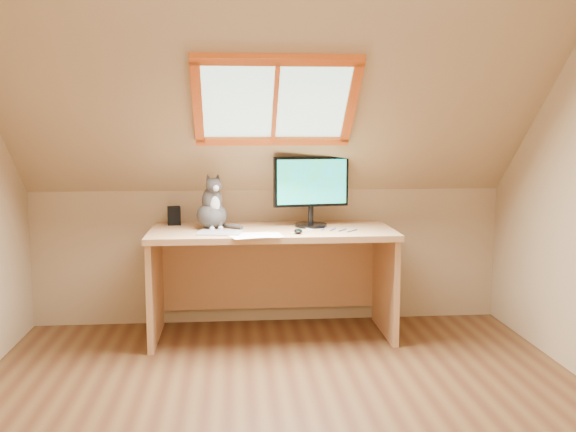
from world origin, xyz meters
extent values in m
plane|color=brown|center=(0.00, 0.00, 0.00)|extent=(3.50, 3.50, 0.00)
cube|color=tan|center=(0.00, -1.75, 1.20)|extent=(3.50, 0.02, 2.40)
cube|color=tan|center=(0.00, 1.75, 0.50)|extent=(3.50, 0.02, 1.00)
cube|color=tan|center=(0.00, 0.97, 1.70)|extent=(3.50, 1.56, 1.41)
cube|color=#B2E0CC|center=(0.00, 1.05, 1.63)|extent=(0.90, 0.53, 0.48)
cube|color=#DB5D14|center=(0.00, 1.05, 1.63)|extent=(1.02, 0.64, 0.59)
cube|color=tan|center=(0.00, 1.38, 0.74)|extent=(1.68, 0.73, 0.04)
cube|color=tan|center=(-0.81, 1.38, 0.36)|extent=(0.04, 0.66, 0.72)
cube|color=tan|center=(0.81, 1.38, 0.36)|extent=(0.04, 0.66, 0.72)
cube|color=tan|center=(0.00, 1.72, 0.36)|extent=(1.58, 0.03, 0.51)
cylinder|color=black|center=(0.28, 1.46, 0.78)|extent=(0.23, 0.23, 0.02)
cylinder|color=black|center=(0.28, 1.46, 0.85)|extent=(0.04, 0.04, 0.12)
cube|color=black|center=(0.28, 1.46, 1.09)|extent=(0.54, 0.12, 0.35)
cube|color=#0A96D2|center=(0.28, 1.43, 1.09)|extent=(0.49, 0.08, 0.31)
ellipsoid|color=#4A4541|center=(-0.42, 1.43, 0.86)|extent=(0.28, 0.31, 0.18)
ellipsoid|color=#4A4541|center=(-0.41, 1.42, 0.96)|extent=(0.18, 0.18, 0.20)
ellipsoid|color=silver|center=(-0.39, 1.36, 0.94)|extent=(0.08, 0.06, 0.11)
ellipsoid|color=#4A4541|center=(-0.40, 1.38, 1.07)|extent=(0.14, 0.13, 0.10)
sphere|color=silver|center=(-0.38, 1.33, 1.06)|extent=(0.04, 0.04, 0.04)
cone|color=#4A4541|center=(-0.44, 1.38, 1.12)|extent=(0.06, 0.06, 0.06)
cone|color=#4A4541|center=(-0.37, 1.41, 1.12)|extent=(0.06, 0.06, 0.06)
cube|color=black|center=(-0.69, 1.63, 0.83)|extent=(0.10, 0.10, 0.13)
cube|color=#B2B2B7|center=(-0.36, 1.20, 0.77)|extent=(0.31, 0.24, 0.01)
ellipsoid|color=black|center=(0.16, 1.16, 0.78)|extent=(0.07, 0.11, 0.03)
cube|color=white|center=(-0.05, 1.12, 0.77)|extent=(0.33, 0.27, 0.00)
cube|color=white|center=(-0.05, 1.12, 0.77)|extent=(0.32, 0.24, 0.00)
cube|color=white|center=(-0.05, 1.12, 0.77)|extent=(0.35, 0.30, 0.00)
camera|label=1|loc=(-0.27, -3.00, 1.45)|focal=40.00mm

